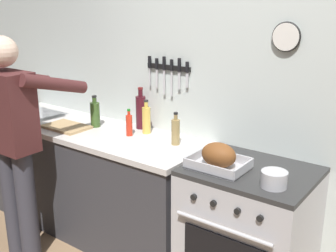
{
  "coord_description": "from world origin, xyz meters",
  "views": [
    {
      "loc": [
        1.2,
        -1.2,
        1.9
      ],
      "look_at": [
        -0.31,
        0.85,
        1.11
      ],
      "focal_mm": 44.63,
      "sensor_mm": 36.0,
      "label": 1
    }
  ],
  "objects_px": {
    "roasting_pan": "(219,157)",
    "bottle_vinegar": "(176,131)",
    "bottle_cooking_oil": "(146,119)",
    "bottle_olive_oil": "(95,114)",
    "person_cook": "(15,136)",
    "cutting_board": "(67,127)",
    "saucepan": "(274,179)",
    "bottle_hot_sauce": "(129,125)",
    "bottle_wine_red": "(141,111)",
    "stove": "(247,234)"
  },
  "relations": [
    {
      "from": "roasting_pan",
      "to": "bottle_olive_oil",
      "type": "height_order",
      "value": "bottle_olive_oil"
    },
    {
      "from": "saucepan",
      "to": "bottle_cooking_oil",
      "type": "distance_m",
      "value": 1.22
    },
    {
      "from": "roasting_pan",
      "to": "cutting_board",
      "type": "height_order",
      "value": "roasting_pan"
    },
    {
      "from": "bottle_vinegar",
      "to": "bottle_wine_red",
      "type": "height_order",
      "value": "bottle_wine_red"
    },
    {
      "from": "person_cook",
      "to": "cutting_board",
      "type": "xyz_separation_m",
      "value": [
        0.01,
        0.46,
        -0.04
      ]
    },
    {
      "from": "person_cook",
      "to": "stove",
      "type": "bearing_deg",
      "value": -77.27
    },
    {
      "from": "saucepan",
      "to": "bottle_cooking_oil",
      "type": "height_order",
      "value": "bottle_cooking_oil"
    },
    {
      "from": "saucepan",
      "to": "bottle_vinegar",
      "type": "xyz_separation_m",
      "value": [
        -0.84,
        0.25,
        0.05
      ]
    },
    {
      "from": "saucepan",
      "to": "cutting_board",
      "type": "xyz_separation_m",
      "value": [
        -1.77,
        0.05,
        -0.04
      ]
    },
    {
      "from": "bottle_hot_sauce",
      "to": "bottle_vinegar",
      "type": "xyz_separation_m",
      "value": [
        0.4,
        0.04,
        0.01
      ]
    },
    {
      "from": "bottle_hot_sauce",
      "to": "bottle_olive_oil",
      "type": "xyz_separation_m",
      "value": [
        -0.37,
        0.01,
        0.02
      ]
    },
    {
      "from": "bottle_hot_sauce",
      "to": "bottle_cooking_oil",
      "type": "bearing_deg",
      "value": 61.81
    },
    {
      "from": "bottle_hot_sauce",
      "to": "person_cook",
      "type": "bearing_deg",
      "value": -131.07
    },
    {
      "from": "bottle_cooking_oil",
      "to": "bottle_hot_sauce",
      "type": "height_order",
      "value": "bottle_cooking_oil"
    },
    {
      "from": "roasting_pan",
      "to": "cutting_board",
      "type": "relative_size",
      "value": 0.98
    },
    {
      "from": "roasting_pan",
      "to": "bottle_wine_red",
      "type": "distance_m",
      "value": 0.98
    },
    {
      "from": "saucepan",
      "to": "bottle_wine_red",
      "type": "distance_m",
      "value": 1.35
    },
    {
      "from": "person_cook",
      "to": "bottle_vinegar",
      "type": "relative_size",
      "value": 7.04
    },
    {
      "from": "cutting_board",
      "to": "bottle_olive_oil",
      "type": "distance_m",
      "value": 0.25
    },
    {
      "from": "stove",
      "to": "cutting_board",
      "type": "distance_m",
      "value": 1.63
    },
    {
      "from": "saucepan",
      "to": "bottle_hot_sauce",
      "type": "relative_size",
      "value": 0.71
    },
    {
      "from": "bottle_vinegar",
      "to": "bottle_wine_red",
      "type": "distance_m",
      "value": 0.47
    },
    {
      "from": "roasting_pan",
      "to": "bottle_cooking_oil",
      "type": "bearing_deg",
      "value": 160.45
    },
    {
      "from": "saucepan",
      "to": "bottle_cooking_oil",
      "type": "xyz_separation_m",
      "value": [
        -1.17,
        0.33,
        0.06
      ]
    },
    {
      "from": "person_cook",
      "to": "bottle_wine_red",
      "type": "height_order",
      "value": "person_cook"
    },
    {
      "from": "roasting_pan",
      "to": "bottle_olive_oil",
      "type": "bearing_deg",
      "value": 172.21
    },
    {
      "from": "person_cook",
      "to": "bottle_olive_oil",
      "type": "bearing_deg",
      "value": -22.1
    },
    {
      "from": "saucepan",
      "to": "bottle_vinegar",
      "type": "relative_size",
      "value": 0.62
    },
    {
      "from": "bottle_cooking_oil",
      "to": "bottle_olive_oil",
      "type": "xyz_separation_m",
      "value": [
        -0.44,
        -0.11,
        -0.0
      ]
    },
    {
      "from": "bottle_hot_sauce",
      "to": "bottle_wine_red",
      "type": "height_order",
      "value": "bottle_wine_red"
    },
    {
      "from": "bottle_vinegar",
      "to": "bottle_olive_oil",
      "type": "distance_m",
      "value": 0.77
    },
    {
      "from": "person_cook",
      "to": "cutting_board",
      "type": "bearing_deg",
      "value": -8.23
    },
    {
      "from": "bottle_wine_red",
      "to": "person_cook",
      "type": "bearing_deg",
      "value": -121.07
    },
    {
      "from": "roasting_pan",
      "to": "bottle_vinegar",
      "type": "distance_m",
      "value": 0.5
    },
    {
      "from": "stove",
      "to": "bottle_hot_sauce",
      "type": "height_order",
      "value": "bottle_hot_sauce"
    },
    {
      "from": "roasting_pan",
      "to": "bottle_wine_red",
      "type": "height_order",
      "value": "bottle_wine_red"
    },
    {
      "from": "person_cook",
      "to": "cutting_board",
      "type": "distance_m",
      "value": 0.46
    },
    {
      "from": "bottle_vinegar",
      "to": "bottle_wine_red",
      "type": "bearing_deg",
      "value": 161.2
    },
    {
      "from": "roasting_pan",
      "to": "cutting_board",
      "type": "distance_m",
      "value": 1.39
    },
    {
      "from": "bottle_cooking_oil",
      "to": "bottle_olive_oil",
      "type": "distance_m",
      "value": 0.45
    },
    {
      "from": "person_cook",
      "to": "roasting_pan",
      "type": "bearing_deg",
      "value": -78.96
    },
    {
      "from": "roasting_pan",
      "to": "saucepan",
      "type": "bearing_deg",
      "value": -6.94
    },
    {
      "from": "bottle_cooking_oil",
      "to": "bottle_hot_sauce",
      "type": "xyz_separation_m",
      "value": [
        -0.07,
        -0.12,
        -0.02
      ]
    },
    {
      "from": "bottle_vinegar",
      "to": "person_cook",
      "type": "bearing_deg",
      "value": -144.71
    },
    {
      "from": "person_cook",
      "to": "roasting_pan",
      "type": "distance_m",
      "value": 1.47
    },
    {
      "from": "roasting_pan",
      "to": "bottle_vinegar",
      "type": "xyz_separation_m",
      "value": [
        -0.46,
        0.2,
        0.03
      ]
    },
    {
      "from": "saucepan",
      "to": "bottle_vinegar",
      "type": "bearing_deg",
      "value": 163.56
    },
    {
      "from": "person_cook",
      "to": "bottle_hot_sauce",
      "type": "bearing_deg",
      "value": -48.27
    },
    {
      "from": "bottle_vinegar",
      "to": "roasting_pan",
      "type": "bearing_deg",
      "value": -23.56
    },
    {
      "from": "bottle_cooking_oil",
      "to": "bottle_vinegar",
      "type": "distance_m",
      "value": 0.34
    }
  ]
}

